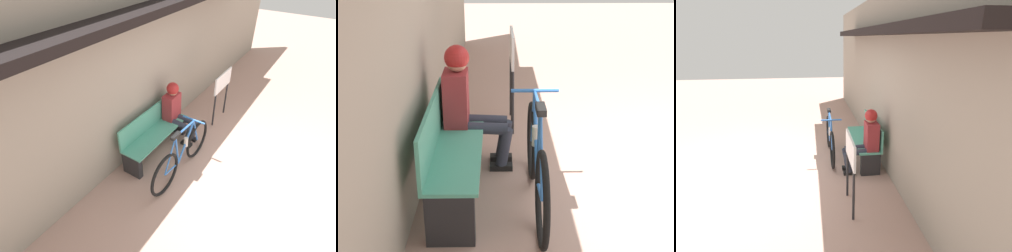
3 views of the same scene
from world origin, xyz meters
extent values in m
plane|color=tan|center=(0.00, 0.00, 0.00)|extent=(24.00, 24.00, 0.00)
cube|color=#9E9384|center=(0.00, 2.55, 1.60)|extent=(12.00, 0.12, 3.20)
cube|color=black|center=(0.00, 2.27, 2.50)|extent=(6.60, 0.44, 0.12)
cube|color=#51A88E|center=(-0.22, 2.16, 0.43)|extent=(1.53, 0.42, 0.03)
cube|color=#51A88E|center=(-0.22, 2.35, 0.64)|extent=(1.53, 0.03, 0.40)
cube|color=#232326|center=(-0.94, 2.16, 0.21)|extent=(0.10, 0.36, 0.41)
cube|color=#232326|center=(0.49, 2.16, 0.21)|extent=(0.10, 0.36, 0.41)
torus|color=black|center=(-0.93, 1.50, 0.36)|extent=(0.72, 0.05, 0.72)
torus|color=black|center=(0.10, 1.50, 0.36)|extent=(0.72, 0.05, 0.72)
cylinder|color=blue|center=(-0.36, 1.50, 0.90)|extent=(0.56, 0.03, 0.07)
cylinder|color=blue|center=(-0.31, 1.50, 0.59)|extent=(0.48, 0.03, 0.61)
cylinder|color=blue|center=(-0.59, 1.50, 0.61)|extent=(0.14, 0.03, 0.63)
cylinder|color=blue|center=(-0.74, 1.50, 0.33)|extent=(0.40, 0.03, 0.09)
cylinder|color=blue|center=(-0.79, 1.50, 0.64)|extent=(0.31, 0.02, 0.57)
cylinder|color=blue|center=(0.01, 1.50, 0.62)|extent=(0.22, 0.03, 0.53)
cube|color=black|center=(-0.64, 1.50, 0.94)|extent=(0.20, 0.07, 0.05)
cylinder|color=blue|center=(-0.08, 1.50, 0.90)|extent=(0.03, 0.40, 0.03)
cylinder|color=beige|center=(-0.31, 1.50, 0.59)|extent=(0.07, 0.07, 0.17)
cylinder|color=#2D3342|center=(0.23, 1.94, 0.43)|extent=(0.11, 0.44, 0.13)
cylinder|color=#2D3342|center=(0.23, 1.75, 0.24)|extent=(0.11, 0.17, 0.38)
cube|color=black|center=(0.23, 1.78, 0.03)|extent=(0.10, 0.22, 0.06)
cylinder|color=#2D3342|center=(0.43, 1.94, 0.43)|extent=(0.11, 0.44, 0.13)
cylinder|color=#2D3342|center=(0.43, 1.75, 0.24)|extent=(0.11, 0.17, 0.38)
cube|color=black|center=(0.43, 1.78, 0.03)|extent=(0.10, 0.22, 0.06)
cube|color=maroon|center=(0.33, 2.20, 0.70)|extent=(0.34, 0.22, 0.51)
sphere|color=tan|center=(0.33, 2.18, 1.05)|extent=(0.20, 0.20, 0.20)
sphere|color=#B22323|center=(0.33, 2.18, 1.08)|extent=(0.23, 0.23, 0.23)
cylinder|color=#232326|center=(1.11, 1.65, 0.37)|extent=(0.04, 0.04, 0.75)
cylinder|color=#232326|center=(1.70, 1.65, 0.37)|extent=(0.04, 0.04, 0.75)
cube|color=white|center=(1.40, 1.65, 0.93)|extent=(0.74, 0.03, 0.36)
camera|label=1|loc=(-3.22, -0.08, 3.38)|focal=28.00mm
camera|label=2|loc=(-3.81, 1.81, 2.11)|focal=50.00mm
camera|label=3|loc=(4.68, 1.13, 2.40)|focal=28.00mm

